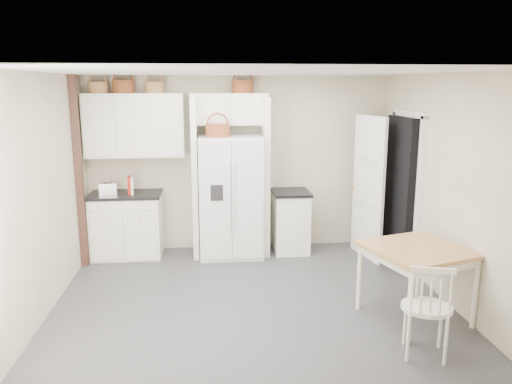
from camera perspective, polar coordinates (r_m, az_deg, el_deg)
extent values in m
plane|color=#49484D|center=(5.99, -0.57, -12.14)|extent=(4.50, 4.50, 0.00)
plane|color=white|center=(5.46, -0.63, 13.58)|extent=(4.50, 4.50, 0.00)
plane|color=tan|center=(7.55, -1.93, 3.26)|extent=(4.50, 0.00, 4.50)
plane|color=tan|center=(5.84, -23.17, -0.34)|extent=(0.00, 4.00, 4.00)
plane|color=tan|center=(6.20, 20.61, 0.53)|extent=(0.00, 4.00, 4.00)
cube|color=white|center=(7.25, -2.90, -0.50)|extent=(0.91, 0.73, 1.76)
cube|color=white|center=(7.51, -14.52, -3.80)|extent=(0.98, 0.62, 0.90)
cube|color=white|center=(7.52, 3.97, -3.48)|extent=(0.50, 0.60, 0.88)
cube|color=olive|center=(5.65, 17.74, -9.89)|extent=(1.20, 1.20, 0.80)
cube|color=white|center=(4.93, 18.92, -12.37)|extent=(0.56, 0.53, 0.94)
cube|color=black|center=(7.40, -14.71, -0.27)|extent=(1.02, 0.66, 0.04)
cube|color=black|center=(7.41, 4.02, -0.04)|extent=(0.54, 0.64, 0.04)
cube|color=silver|center=(7.34, -16.54, 0.34)|extent=(0.25, 0.16, 0.17)
cube|color=#B1190F|center=(7.28, -14.24, 0.76)|extent=(0.05, 0.17, 0.26)
cube|color=#F1E5CA|center=(7.28, -14.03, 0.67)|extent=(0.07, 0.16, 0.24)
cylinder|color=brown|center=(7.42, -17.62, 11.30)|extent=(0.27, 0.27, 0.15)
cylinder|color=brown|center=(7.36, -14.93, 11.55)|extent=(0.30, 0.30, 0.18)
cylinder|color=brown|center=(7.31, -11.50, 11.62)|extent=(0.27, 0.27, 0.16)
cylinder|color=brown|center=(7.29, -1.55, 11.94)|extent=(0.31, 0.31, 0.18)
cylinder|color=brown|center=(7.00, -4.41, 7.04)|extent=(0.34, 0.34, 0.18)
cube|color=white|center=(7.36, -13.71, 7.41)|extent=(1.40, 0.34, 0.90)
cube|color=white|center=(7.29, -3.09, 9.46)|extent=(1.12, 0.34, 0.45)
cube|color=white|center=(7.26, -6.98, 1.63)|extent=(0.08, 0.60, 2.30)
cube|color=white|center=(7.31, 1.05, 1.78)|extent=(0.08, 0.60, 2.30)
cube|color=#45261C|center=(7.10, -19.59, 2.00)|extent=(0.09, 0.09, 2.60)
cube|color=black|center=(7.11, 16.29, -0.04)|extent=(0.18, 0.85, 2.05)
cube|color=white|center=(7.29, 12.70, 0.46)|extent=(0.21, 0.79, 2.05)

